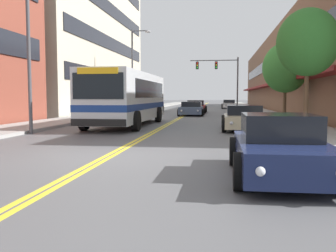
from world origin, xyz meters
TOP-DOWN VIEW (x-y plane):
  - ground_plane at (0.00, 37.00)m, footprint 240.00×240.00m
  - sidewalk_left at (-7.09, 37.00)m, footprint 3.19×106.00m
  - sidewalk_right at (7.09, 37.00)m, footprint 3.19×106.00m
  - centre_line at (0.00, 37.00)m, footprint 0.34×106.00m
  - storefront_row_right at (12.92, 37.00)m, footprint 9.10×68.00m
  - city_bus at (-2.21, 11.13)m, footprint 2.93×10.86m
  - car_black_parked_left_near at (-4.39, 23.29)m, footprint 2.10×4.91m
  - car_charcoal_parked_left_mid at (-4.28, 30.67)m, footprint 2.05×4.87m
  - car_navy_parked_right_foreground at (4.35, -2.25)m, footprint 1.98×4.20m
  - car_silver_parked_right_mid at (4.35, 42.20)m, footprint 2.03×4.73m
  - car_beige_parked_right_far at (4.30, 8.69)m, footprint 2.20×4.24m
  - car_red_moving_lead at (0.63, 28.79)m, footprint 2.20×4.88m
  - car_slate_blue_moving_second at (0.63, 22.72)m, footprint 2.21×4.27m
  - traffic_signal_mast at (3.22, 36.10)m, footprint 5.85×0.38m
  - street_lamp_left_near at (-4.98, 5.46)m, footprint 2.52×0.28m
  - street_lamp_left_far at (-5.06, 25.26)m, footprint 1.89×0.28m
  - street_tree_right_near at (6.52, 5.32)m, footprint 2.42×2.42m
  - street_tree_right_mid at (7.39, 15.57)m, footprint 3.01×3.01m

SIDE VIEW (x-z plane):
  - ground_plane at x=0.00m, z-range 0.00..0.00m
  - centre_line at x=0.00m, z-range 0.00..0.01m
  - sidewalk_left at x=-7.09m, z-range 0.00..0.15m
  - sidewalk_right at x=7.09m, z-range 0.00..0.15m
  - car_slate_blue_moving_second at x=0.63m, z-range -0.04..1.18m
  - car_silver_parked_right_mid at x=4.35m, z-range -0.03..1.18m
  - car_beige_parked_right_far at x=4.30m, z-range -0.04..1.21m
  - car_red_moving_lead at x=0.63m, z-range -0.04..1.24m
  - car_navy_parked_right_foreground at x=4.35m, z-range -0.05..1.27m
  - car_charcoal_parked_left_mid at x=-4.28m, z-range -0.04..1.31m
  - car_black_parked_left_near at x=-4.39m, z-range -0.05..1.37m
  - city_bus at x=-2.21m, z-range 0.20..3.20m
  - street_tree_right_mid at x=7.39m, z-range 1.03..6.12m
  - street_tree_right_near at x=6.52m, z-range 1.30..6.31m
  - storefront_row_right at x=12.92m, z-range 0.00..9.05m
  - traffic_signal_mast at x=3.22m, z-range 1.36..7.78m
  - street_lamp_left_far at x=-5.06m, z-range 0.70..8.78m
  - street_lamp_left_near at x=-4.98m, z-range 0.80..9.97m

